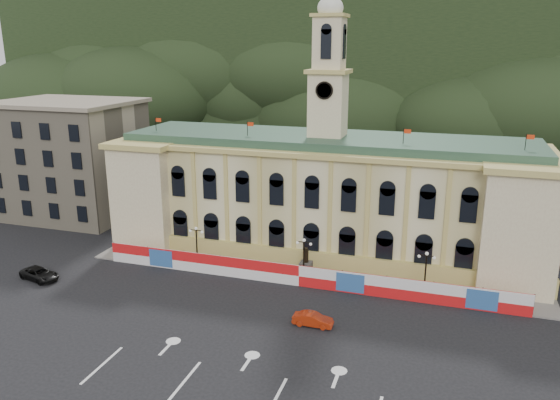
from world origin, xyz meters
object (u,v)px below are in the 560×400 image
(statue, at_px, (306,267))
(red_sedan, at_px, (313,319))
(lamp_center, at_px, (304,255))
(black_suv, at_px, (39,274))

(statue, bearing_deg, red_sedan, -71.53)
(lamp_center, bearing_deg, statue, 90.00)
(black_suv, bearing_deg, lamp_center, -58.29)
(statue, distance_m, lamp_center, 2.14)
(lamp_center, distance_m, black_suv, 31.64)
(lamp_center, bearing_deg, black_suv, -161.96)
(lamp_center, relative_size, red_sedan, 1.27)
(statue, relative_size, red_sedan, 0.91)
(red_sedan, bearing_deg, black_suv, 88.01)
(statue, xyz_separation_m, red_sedan, (3.87, -11.57, -0.52))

